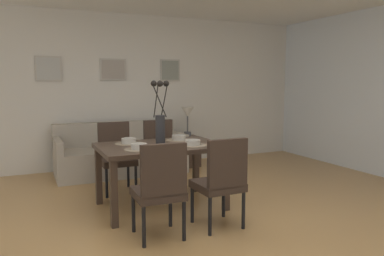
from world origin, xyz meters
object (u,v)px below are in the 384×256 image
dining_chair_near_left (160,186)px  bowl_near_right (129,140)px  bowl_near_left (139,146)px  framed_picture_right (170,70)px  centerpiece_vase (160,120)px  sofa (120,156)px  bowl_far_left (193,142)px  dining_table (160,152)px  dining_chair_near_right (116,153)px  framed_picture_center (113,70)px  dining_chair_far_right (161,150)px  bowl_far_right (179,137)px  side_table (188,151)px  framed_picture_left (48,69)px  dining_chair_far_left (221,178)px  table_lamp (188,115)px

dining_chair_near_left → bowl_near_right: bearing=90.0°
bowl_near_left → framed_picture_right: bearing=62.3°
centerpiece_vase → bowl_near_right: bearing=146.4°
centerpiece_vase → sofa: (-0.03, 1.86, -0.74)m
bowl_far_left → bowl_near_left: bearing=180.0°
bowl_far_left → dining_table: bearing=146.2°
sofa → dining_chair_near_right: bearing=-106.4°
dining_chair_near_right → sofa: size_ratio=0.46×
dining_chair_near_right → framed_picture_center: (0.32, 1.47, 1.15)m
dining_chair_near_right → bowl_near_left: dining_chair_near_right is taller
dining_chair_far_right → bowl_far_right: bearing=-90.5°
dining_chair_near_left → bowl_far_left: bearing=46.5°
dining_table → bowl_near_right: size_ratio=8.24×
dining_table → dining_chair_near_left: dining_chair_near_left is taller
dining_chair_near_right → framed_picture_right: size_ratio=2.37×
bowl_far_left → side_table: bearing=67.9°
bowl_near_right → dining_table: bearing=-33.8°
dining_chair_near_right → side_table: dining_chair_near_right is taller
dining_chair_near_left → dining_chair_near_right: bearing=90.2°
dining_table → bowl_far_right: 0.40m
dining_table → framed_picture_right: bearing=66.4°
bowl_far_left → framed_picture_left: bearing=117.7°
dining_chair_near_right → bowl_near_right: dining_chair_near_right is taller
dining_table → dining_chair_far_left: 0.94m
table_lamp → dining_chair_far_right: bearing=-130.3°
dining_chair_far_left → framed_picture_left: framed_picture_left is taller
framed_picture_center → framed_picture_right: framed_picture_right is taller
bowl_far_left → table_lamp: (0.84, 2.08, 0.11)m
dining_table → dining_chair_near_right: 0.94m
dining_table → table_lamp: table_lamp is taller
dining_chair_near_right → framed_picture_center: framed_picture_center is taller
bowl_near_right → table_lamp: size_ratio=0.33×
dining_chair_far_left → framed_picture_center: 3.42m
dining_chair_near_left → table_lamp: bearing=61.8°
dining_chair_near_left → sofa: (0.28, 2.73, -0.23)m
bowl_near_right → framed_picture_right: size_ratio=0.44×
dining_chair_near_right → dining_chair_near_left: bearing=-89.8°
dining_chair_far_left → framed_picture_center: size_ratio=2.10×
bowl_far_left → sofa: 2.16m
dining_chair_near_right → framed_picture_left: 1.99m
bowl_far_left → framed_picture_right: framed_picture_right is taller
dining_chair_near_right → dining_chair_far_left: 1.85m
bowl_far_right → sofa: bowl_far_right is taller
bowl_near_left → bowl_far_left: size_ratio=1.00×
centerpiece_vase → side_table: size_ratio=1.41×
bowl_far_left → framed_picture_left: framed_picture_left is taller
centerpiece_vase → bowl_near_left: 0.45m
side_table → dining_chair_near_right: bearing=-146.0°
dining_chair_far_left → side_table: 2.87m
table_lamp → framed_picture_center: size_ratio=1.17×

